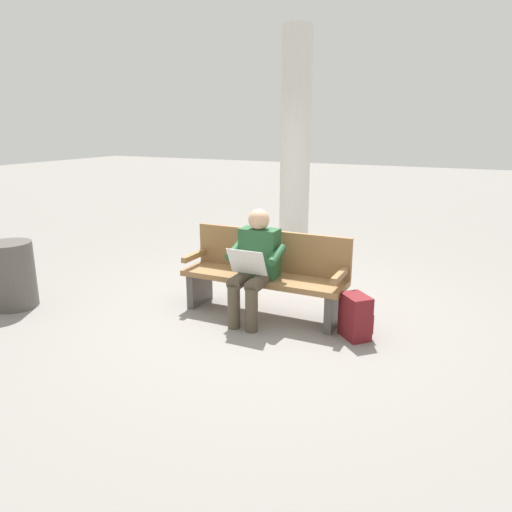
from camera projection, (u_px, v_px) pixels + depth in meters
The scene contains 6 objects.
ground_plane at pixel (263, 314), 5.33m from camera, with size 40.00×40.00×0.00m, color gray.
bench_near at pixel (266, 273), 5.27m from camera, with size 1.81×0.50×0.90m.
person_seated at pixel (255, 263), 5.03m from camera, with size 0.57×0.58×1.18m.
backpack at pixel (356, 317), 4.71m from camera, with size 0.36×0.36×0.44m.
support_pillar at pixel (295, 144), 7.59m from camera, with size 0.47×0.47×3.43m, color silver.
trash_bin at pixel (12, 275), 5.47m from camera, with size 0.50×0.50×0.75m, color #514C47.
Camera 1 is at (-2.13, 4.49, 2.03)m, focal length 34.12 mm.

